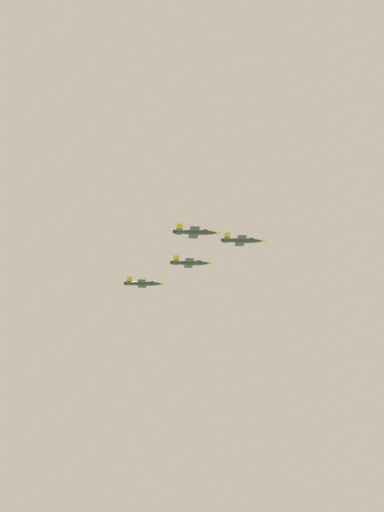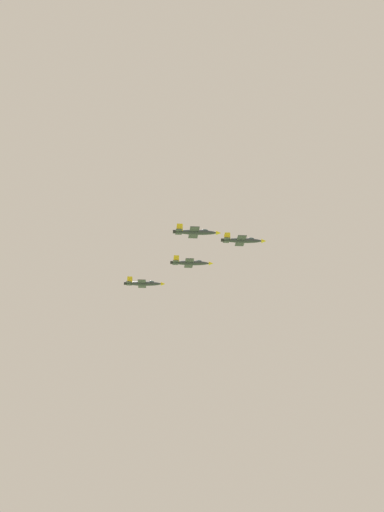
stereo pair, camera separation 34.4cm
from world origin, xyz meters
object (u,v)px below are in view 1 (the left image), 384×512
Objects in this scene: jet_left_outer at (144,283)px; jet_lead at (243,240)px; jet_left_wingman at (191,263)px; jet_right_wingman at (196,232)px.

jet_lead is at bearing -39.58° from jet_left_outer.
jet_left_wingman is 1.00× the size of jet_right_wingman.
jet_lead reaches higher than jet_left_wingman.
jet_right_wingman is (22.90, 23.94, -0.40)m from jet_left_wingman.
jet_left_outer is at bearing 110.30° from jet_right_wingman.
jet_lead is 1.00× the size of jet_left_wingman.
jet_right_wingman is at bearing -139.75° from jet_lead.
jet_left_outer is at bearing 139.52° from jet_lead.
jet_lead is 25.83m from jet_left_wingman.
jet_left_outer is (5.27, -50.88, -7.39)m from jet_lead.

